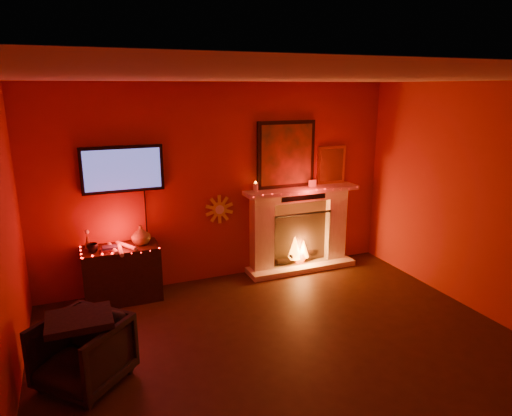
{
  "coord_description": "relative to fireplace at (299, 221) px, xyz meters",
  "views": [
    {
      "loc": [
        -1.88,
        -3.32,
        2.64
      ],
      "look_at": [
        0.18,
        1.7,
        1.19
      ],
      "focal_mm": 32.0,
      "sensor_mm": 36.0,
      "label": 1
    }
  ],
  "objects": [
    {
      "name": "armchair",
      "position": [
        -3.09,
        -1.76,
        -0.4
      ],
      "size": [
        0.99,
        0.99,
        0.64
      ],
      "primitive_type": "imported",
      "rotation": [
        0.0,
        0.0,
        -0.79
      ],
      "color": "black",
      "rests_on": "floor"
    },
    {
      "name": "room",
      "position": [
        -1.14,
        -2.39,
        0.63
      ],
      "size": [
        5.0,
        5.0,
        5.0
      ],
      "color": "black",
      "rests_on": "ground"
    },
    {
      "name": "fireplace",
      "position": [
        0.0,
        0.0,
        0.0
      ],
      "size": [
        1.72,
        0.4,
        2.18
      ],
      "color": "#F3E4CC",
      "rests_on": "floor"
    },
    {
      "name": "console_table",
      "position": [
        -2.56,
        -0.13,
        -0.34
      ],
      "size": [
        0.93,
        0.6,
        0.96
      ],
      "color": "black",
      "rests_on": "floor"
    },
    {
      "name": "sunburst_clock",
      "position": [
        -1.19,
        0.09,
        0.28
      ],
      "size": [
        0.4,
        0.03,
        0.4
      ],
      "color": "gold",
      "rests_on": "room"
    },
    {
      "name": "tv",
      "position": [
        -2.44,
        0.06,
        0.92
      ],
      "size": [
        1.0,
        0.07,
        1.24
      ],
      "color": "black",
      "rests_on": "room"
    }
  ]
}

